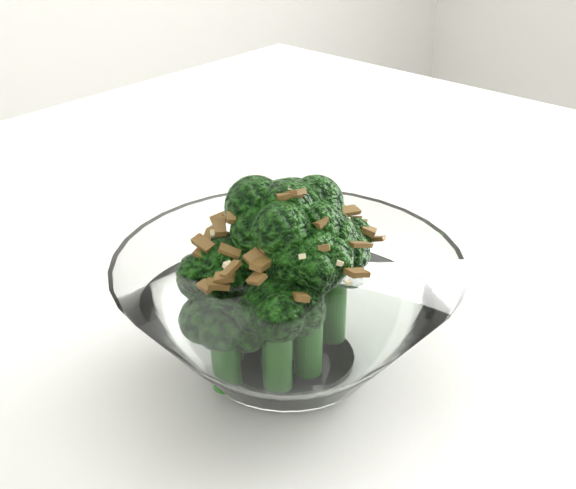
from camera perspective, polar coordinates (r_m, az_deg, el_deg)
table at (r=0.63m, az=-10.36°, el=-8.31°), size 1.39×1.13×0.75m
broccoli_dish at (r=0.48m, az=-0.07°, el=-4.09°), size 0.21×0.21×0.13m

